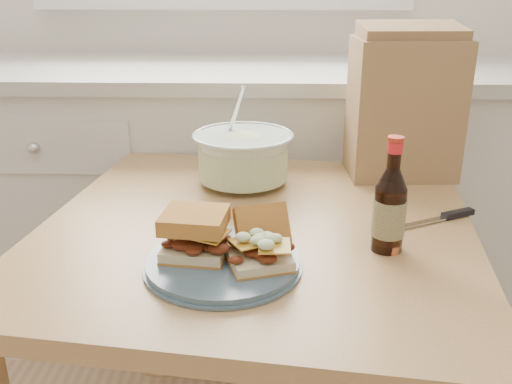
{
  "coord_description": "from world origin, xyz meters",
  "views": [
    {
      "loc": [
        0.18,
        -0.16,
        1.22
      ],
      "look_at": [
        0.15,
        0.89,
        0.81
      ],
      "focal_mm": 40.0,
      "sensor_mm": 36.0,
      "label": 1
    }
  ],
  "objects_px": {
    "beer_bottle": "(390,209)",
    "paper_bag": "(404,109)",
    "dining_table": "(257,270)",
    "plate": "(223,264)",
    "coleslaw_bowl": "(243,159)"
  },
  "relations": [
    {
      "from": "dining_table",
      "to": "plate",
      "type": "distance_m",
      "value": 0.23
    },
    {
      "from": "dining_table",
      "to": "paper_bag",
      "type": "relative_size",
      "value": 2.91
    },
    {
      "from": "plate",
      "to": "paper_bag",
      "type": "relative_size",
      "value": 0.79
    },
    {
      "from": "dining_table",
      "to": "beer_bottle",
      "type": "relative_size",
      "value": 4.52
    },
    {
      "from": "dining_table",
      "to": "coleslaw_bowl",
      "type": "height_order",
      "value": "coleslaw_bowl"
    },
    {
      "from": "dining_table",
      "to": "beer_bottle",
      "type": "distance_m",
      "value": 0.33
    },
    {
      "from": "plate",
      "to": "beer_bottle",
      "type": "bearing_deg",
      "value": 15.09
    },
    {
      "from": "plate",
      "to": "dining_table",
      "type": "bearing_deg",
      "value": 73.87
    },
    {
      "from": "coleslaw_bowl",
      "to": "paper_bag",
      "type": "xyz_separation_m",
      "value": [
        0.4,
        0.09,
        0.11
      ]
    },
    {
      "from": "plate",
      "to": "coleslaw_bowl",
      "type": "bearing_deg",
      "value": 88.02
    },
    {
      "from": "plate",
      "to": "beer_bottle",
      "type": "height_order",
      "value": "beer_bottle"
    },
    {
      "from": "beer_bottle",
      "to": "paper_bag",
      "type": "relative_size",
      "value": 0.64
    },
    {
      "from": "dining_table",
      "to": "plate",
      "type": "xyz_separation_m",
      "value": [
        -0.05,
        -0.19,
        0.12
      ]
    },
    {
      "from": "coleslaw_bowl",
      "to": "paper_bag",
      "type": "relative_size",
      "value": 0.72
    },
    {
      "from": "beer_bottle",
      "to": "plate",
      "type": "bearing_deg",
      "value": -179.46
    }
  ]
}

